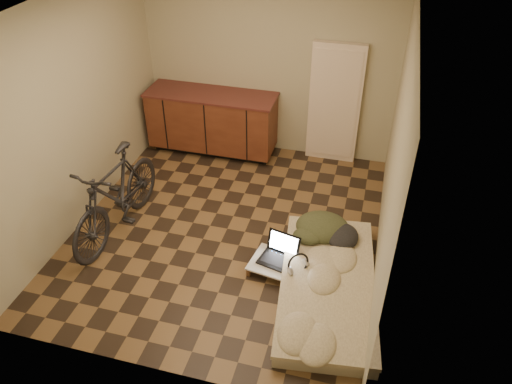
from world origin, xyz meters
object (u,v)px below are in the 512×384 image
(laptop, at_px, (279,255))
(lap_desk, at_px, (283,265))
(bicycle, at_px, (115,192))
(futon, at_px, (327,286))

(laptop, bearing_deg, lap_desk, -37.96)
(bicycle, distance_m, futon, 2.57)
(bicycle, relative_size, lap_desk, 2.30)
(futon, height_order, laptop, laptop)
(futon, bearing_deg, bicycle, 164.84)
(bicycle, xyz_separation_m, laptop, (1.94, -0.12, -0.40))
(futon, height_order, lap_desk, futon)
(futon, bearing_deg, laptop, 150.09)
(lap_desk, xyz_separation_m, laptop, (-0.06, 0.08, 0.07))
(futon, xyz_separation_m, lap_desk, (-0.50, 0.16, 0.02))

